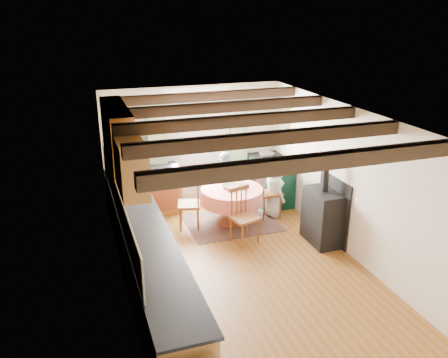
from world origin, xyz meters
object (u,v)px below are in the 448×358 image
object	(u,v)px
chair_right	(269,190)
aga_range	(270,180)
chair_near	(245,216)
child_right	(274,189)
cup	(232,189)
chair_left	(189,202)
cast_iron_stove	(324,203)
child_far	(224,182)
dining_table	(232,206)

from	to	relation	value
chair_right	aga_range	xyz separation A→B (m)	(0.32, 0.63, -0.04)
chair_near	aga_range	xyz separation A→B (m)	(1.15, 1.51, -0.01)
child_right	cup	bearing A→B (deg)	92.32
chair_near	cup	xyz separation A→B (m)	(0.02, 0.68, 0.24)
chair_left	aga_range	xyz separation A→B (m)	(1.90, 0.62, -0.01)
cast_iron_stove	child_far	world-z (taller)	cast_iron_stove
cast_iron_stove	child_far	bearing A→B (deg)	123.02
dining_table	aga_range	size ratio (longest dim) A/B	1.10
child_far	child_right	distance (m)	0.99
dining_table	child_far	bearing A→B (deg)	85.82
child_far	chair_near	bearing A→B (deg)	74.29
child_far	cup	distance (m)	0.72
aga_range	child_right	xyz separation A→B (m)	(-0.23, -0.66, 0.07)
child_far	dining_table	bearing A→B (deg)	73.93
chair_near	child_right	size ratio (longest dim) A/B	0.89
child_far	child_right	xyz separation A→B (m)	(0.83, -0.53, -0.06)
child_right	cast_iron_stove	bearing A→B (deg)	-173.66
child_right	cup	distance (m)	0.94
child_right	chair_near	bearing A→B (deg)	124.10
chair_near	chair_right	xyz separation A→B (m)	(0.83, 0.88, 0.03)
chair_left	dining_table	bearing A→B (deg)	97.80
dining_table	child_right	xyz separation A→B (m)	(0.87, 0.06, 0.21)
chair_right	child_far	bearing A→B (deg)	53.78
dining_table	chair_near	bearing A→B (deg)	-93.56
aga_range	child_right	size ratio (longest dim) A/B	0.94
cast_iron_stove	child_far	size ratio (longest dim) A/B	1.20
aga_range	child_far	xyz separation A→B (m)	(-1.06, -0.13, 0.13)
chair_left	cast_iron_stove	bearing A→B (deg)	71.45
chair_near	aga_range	world-z (taller)	chair_near
child_right	cup	world-z (taller)	child_right
cast_iron_stove	chair_left	bearing A→B (deg)	147.13
chair_right	cup	xyz separation A→B (m)	(-0.81, -0.20, 0.21)
chair_near	cup	bearing A→B (deg)	72.02
cup	child_far	bearing A→B (deg)	84.02
chair_left	cast_iron_stove	distance (m)	2.40
cast_iron_stove	cup	size ratio (longest dim) A/B	15.21
chair_near	cast_iron_stove	world-z (taller)	cast_iron_stove
child_far	child_right	bearing A→B (deg)	135.46
chair_left	cup	world-z (taller)	chair_left
cast_iron_stove	cup	bearing A→B (deg)	138.73
chair_near	chair_right	size ratio (longest dim) A/B	0.94
chair_right	chair_near	bearing A→B (deg)	134.89
aga_range	cup	world-z (taller)	aga_range
chair_left	child_right	world-z (taller)	child_right
cup	child_right	bearing A→B (deg)	10.88
chair_left	cup	bearing A→B (deg)	89.11
chair_right	chair_left	bearing A→B (deg)	87.98
dining_table	chair_near	xyz separation A→B (m)	(-0.05, -0.79, 0.15)
cup	chair_left	bearing A→B (deg)	164.79
chair_left	child_far	bearing A→B (deg)	134.93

